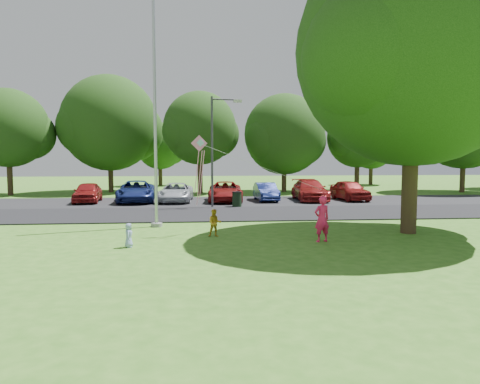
{
  "coord_description": "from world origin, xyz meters",
  "views": [
    {
      "loc": [
        -1.53,
        -14.12,
        3.03
      ],
      "look_at": [
        0.14,
        4.0,
        1.6
      ],
      "focal_mm": 32.0,
      "sensor_mm": 36.0,
      "label": 1
    }
  ],
  "objects": [
    {
      "name": "parked_cars",
      "position": [
        -0.28,
        15.47,
        0.76
      ],
      "size": [
        20.28,
        5.45,
        1.47
      ],
      "color": "maroon",
      "rests_on": "ground"
    },
    {
      "name": "tree_row",
      "position": [
        1.59,
        24.23,
        5.71
      ],
      "size": [
        64.35,
        11.94,
        10.88
      ],
      "color": "#332316",
      "rests_on": "ground"
    },
    {
      "name": "ground",
      "position": [
        0.0,
        0.0,
        0.0
      ],
      "size": [
        120.0,
        120.0,
        0.0
      ],
      "primitive_type": "plane",
      "color": "#366D1C",
      "rests_on": "ground"
    },
    {
      "name": "child_blue",
      "position": [
        -3.99,
        0.57,
        0.42
      ],
      "size": [
        0.28,
        0.41,
        0.83
      ],
      "primitive_type": "imported",
      "rotation": [
        0.0,
        0.0,
        1.6
      ],
      "color": "#879DCF",
      "rests_on": "ground"
    },
    {
      "name": "park_road",
      "position": [
        0.0,
        9.0,
        0.03
      ],
      "size": [
        60.0,
        6.0,
        0.06
      ],
      "primitive_type": "cube",
      "color": "black",
      "rests_on": "ground"
    },
    {
      "name": "woman",
      "position": [
        2.84,
        0.92,
        0.84
      ],
      "size": [
        0.7,
        0.56,
        1.67
      ],
      "primitive_type": "imported",
      "rotation": [
        0.0,
        0.0,
        3.43
      ],
      "color": "#FC2159",
      "rests_on": "ground"
    },
    {
      "name": "parking_strip",
      "position": [
        0.0,
        15.5,
        0.03
      ],
      "size": [
        42.0,
        7.0,
        0.06
      ],
      "primitive_type": "cube",
      "color": "black",
      "rests_on": "ground"
    },
    {
      "name": "big_tree",
      "position": [
        6.8,
        2.34,
        7.12
      ],
      "size": [
        9.83,
        9.3,
        12.01
      ],
      "rotation": [
        0.0,
        0.0,
        0.28
      ],
      "color": "#332316",
      "rests_on": "ground"
    },
    {
      "name": "street_lamp",
      "position": [
        -0.56,
        12.13,
        4.07
      ],
      "size": [
        1.91,
        0.34,
        6.78
      ],
      "rotation": [
        0.0,
        0.0,
        0.08
      ],
      "color": "#3F3F44",
      "rests_on": "ground"
    },
    {
      "name": "child_yellow",
      "position": [
        -1.0,
        2.31,
        0.54
      ],
      "size": [
        0.53,
        0.42,
        1.07
      ],
      "primitive_type": "imported",
      "rotation": [
        0.0,
        0.0,
        0.02
      ],
      "color": "gold",
      "rests_on": "ground"
    },
    {
      "name": "kite",
      "position": [
        -1.51,
        2.88,
        3.19
      ],
      "size": [
        4.75,
        2.28,
        2.81
      ],
      "rotation": [
        0.0,
        0.0,
        0.13
      ],
      "color": "pink",
      "rests_on": "ground"
    },
    {
      "name": "trash_can",
      "position": [
        0.7,
        12.12,
        0.49
      ],
      "size": [
        0.62,
        0.62,
        0.98
      ],
      "rotation": [
        0.0,
        0.0,
        -0.42
      ],
      "color": "black",
      "rests_on": "ground"
    },
    {
      "name": "flagpole",
      "position": [
        -3.5,
        5.0,
        4.17
      ],
      "size": [
        0.5,
        0.5,
        10.0
      ],
      "color": "#B7BABF",
      "rests_on": "ground"
    },
    {
      "name": "horizon_trees",
      "position": [
        4.06,
        33.88,
        4.3
      ],
      "size": [
        77.46,
        7.2,
        7.02
      ],
      "color": "#332316",
      "rests_on": "ground"
    }
  ]
}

